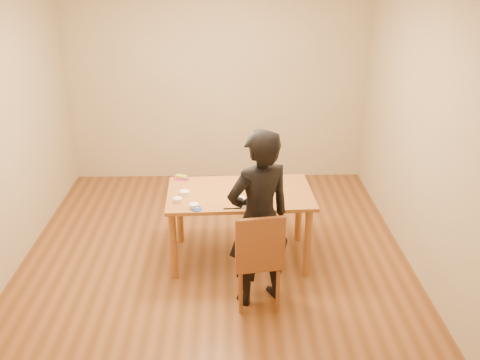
{
  "coord_description": "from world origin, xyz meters",
  "views": [
    {
      "loc": [
        0.16,
        -4.81,
        2.94
      ],
      "look_at": [
        0.26,
        -0.02,
        0.9
      ],
      "focal_mm": 40.0,
      "sensor_mm": 36.0,
      "label": 1
    }
  ],
  "objects_px": {
    "cake_plate": "(261,186)",
    "cake": "(261,181)",
    "dining_table": "(240,194)",
    "person": "(259,219)",
    "dining_chair": "(259,259)"
  },
  "relations": [
    {
      "from": "dining_table",
      "to": "person",
      "type": "xyz_separation_m",
      "value": [
        0.15,
        -0.73,
        0.09
      ]
    },
    {
      "from": "dining_chair",
      "to": "person",
      "type": "relative_size",
      "value": 0.23
    },
    {
      "from": "dining_chair",
      "to": "cake_plate",
      "type": "xyz_separation_m",
      "value": [
        0.06,
        0.9,
        0.31
      ]
    },
    {
      "from": "dining_table",
      "to": "person",
      "type": "distance_m",
      "value": 0.75
    },
    {
      "from": "dining_table",
      "to": "cake",
      "type": "relative_size",
      "value": 6.81
    },
    {
      "from": "cake_plate",
      "to": "person",
      "type": "relative_size",
      "value": 0.2
    },
    {
      "from": "cake_plate",
      "to": "cake",
      "type": "height_order",
      "value": "cake"
    },
    {
      "from": "dining_table",
      "to": "person",
      "type": "height_order",
      "value": "person"
    },
    {
      "from": "dining_table",
      "to": "cake_plate",
      "type": "xyz_separation_m",
      "value": [
        0.21,
        0.13,
        0.03
      ]
    },
    {
      "from": "person",
      "to": "dining_chair",
      "type": "bearing_deg",
      "value": 65.51
    },
    {
      "from": "cake_plate",
      "to": "cake",
      "type": "xyz_separation_m",
      "value": [
        0.0,
        0.0,
        0.05
      ]
    },
    {
      "from": "dining_table",
      "to": "person",
      "type": "bearing_deg",
      "value": -80.8
    },
    {
      "from": "dining_table",
      "to": "cake_plate",
      "type": "distance_m",
      "value": 0.25
    },
    {
      "from": "cake_plate",
      "to": "person",
      "type": "height_order",
      "value": "person"
    },
    {
      "from": "cake_plate",
      "to": "person",
      "type": "distance_m",
      "value": 0.86
    }
  ]
}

